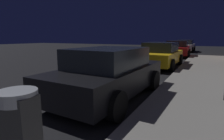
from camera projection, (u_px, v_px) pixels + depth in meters
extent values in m
cube|color=#333333|center=(20.00, 124.00, 0.88)|extent=(0.19, 0.11, 0.30)
cylinder|color=#999EA5|center=(17.00, 97.00, 0.86)|extent=(0.19, 0.19, 0.06)
cube|color=black|center=(12.00, 114.00, 0.90)|extent=(0.01, 0.08, 0.11)
cube|color=black|center=(109.00, 78.00, 5.23)|extent=(1.99, 4.20, 0.64)
cube|color=#1E2328|center=(108.00, 58.00, 5.08)|extent=(1.70, 2.31, 0.56)
cylinder|color=black|center=(105.00, 75.00, 6.83)|extent=(0.24, 0.67, 0.66)
cylinder|color=black|center=(154.00, 81.00, 5.92)|extent=(0.24, 0.67, 0.66)
cylinder|color=black|center=(53.00, 93.00, 4.63)|extent=(0.24, 0.67, 0.66)
cylinder|color=black|center=(116.00, 106.00, 3.72)|extent=(0.24, 0.67, 0.66)
cube|color=gold|center=(160.00, 57.00, 10.71)|extent=(1.94, 4.46, 0.64)
cube|color=#1E2328|center=(161.00, 47.00, 10.66)|extent=(1.68, 2.31, 0.56)
cylinder|color=black|center=(151.00, 58.00, 12.38)|extent=(0.23, 0.66, 0.66)
cylinder|color=black|center=(180.00, 60.00, 11.49)|extent=(0.23, 0.66, 0.66)
cylinder|color=black|center=(137.00, 63.00, 10.02)|extent=(0.23, 0.66, 0.66)
cylinder|color=black|center=(172.00, 65.00, 9.13)|extent=(0.23, 0.66, 0.66)
cube|color=maroon|center=(177.00, 50.00, 16.46)|extent=(2.09, 4.30, 0.64)
cube|color=#1E2328|center=(178.00, 44.00, 16.32)|extent=(1.77, 2.35, 0.56)
cylinder|color=black|center=(168.00, 51.00, 18.06)|extent=(0.25, 0.67, 0.66)
cylinder|color=black|center=(189.00, 52.00, 17.27)|extent=(0.25, 0.67, 0.66)
cylinder|color=black|center=(164.00, 54.00, 15.73)|extent=(0.25, 0.67, 0.66)
cylinder|color=black|center=(188.00, 54.00, 14.94)|extent=(0.25, 0.67, 0.66)
cube|color=silver|center=(185.00, 47.00, 22.04)|extent=(1.88, 4.33, 0.64)
cube|color=#1E2328|center=(186.00, 42.00, 21.96)|extent=(1.63, 2.21, 0.56)
cylinder|color=black|center=(179.00, 48.00, 23.66)|extent=(0.23, 0.66, 0.66)
cylinder|color=black|center=(194.00, 49.00, 22.80)|extent=(0.23, 0.66, 0.66)
cylinder|color=black|center=(175.00, 49.00, 21.36)|extent=(0.23, 0.66, 0.66)
cylinder|color=black|center=(192.00, 50.00, 20.49)|extent=(0.23, 0.66, 0.66)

